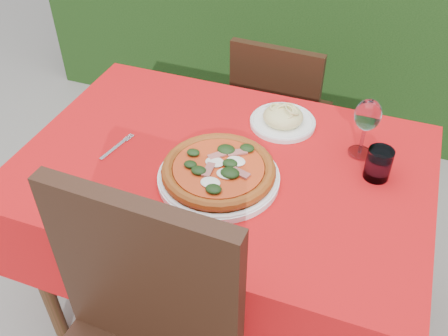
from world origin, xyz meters
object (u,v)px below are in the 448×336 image
(chair_far, at_px, (279,113))
(water_glass, at_px, (378,165))
(pizza_plate, at_px, (219,172))
(wine_glass, at_px, (367,117))
(fork, at_px, (114,149))
(pasta_plate, at_px, (283,119))

(chair_far, distance_m, water_glass, 0.82)
(pizza_plate, distance_m, water_glass, 0.47)
(wine_glass, distance_m, fork, 0.79)
(wine_glass, bearing_deg, pizza_plate, -143.74)
(pasta_plate, bearing_deg, wine_glass, -14.19)
(pizza_plate, relative_size, pasta_plate, 1.94)
(chair_far, xyz_separation_m, pizza_plate, (0.02, -0.79, 0.30))
(chair_far, height_order, pasta_plate, chair_far)
(pasta_plate, xyz_separation_m, fork, (-0.47, -0.32, -0.02))
(water_glass, height_order, fork, water_glass)
(wine_glass, height_order, fork, wine_glass)
(pasta_plate, height_order, fork, pasta_plate)
(wine_glass, bearing_deg, fork, -160.92)
(chair_far, xyz_separation_m, pasta_plate, (0.12, -0.44, 0.29))
(water_glass, xyz_separation_m, wine_glass, (-0.06, 0.09, 0.09))
(fork, bearing_deg, chair_far, 77.02)
(pasta_plate, relative_size, fork, 1.35)
(wine_glass, bearing_deg, water_glass, -56.79)
(chair_far, distance_m, wine_glass, 0.76)
(water_glass, bearing_deg, pasta_plate, 153.86)
(chair_far, relative_size, water_glass, 8.51)
(fork, bearing_deg, pizza_plate, 8.64)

